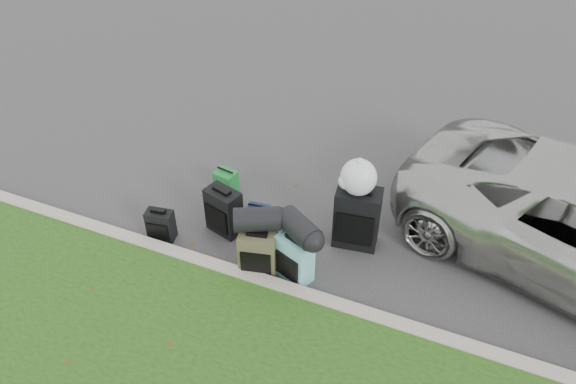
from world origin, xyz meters
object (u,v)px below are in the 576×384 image
at_px(suitcase_large_black_right, 357,218).
at_px(suitcase_teal, 294,259).
at_px(suitcase_small_black, 161,225).
at_px(suitcase_large_black_left, 224,211).
at_px(tote_green, 226,182).
at_px(suitcase_olive, 258,253).
at_px(tote_navy, 258,217).

bearing_deg(suitcase_large_black_right, suitcase_teal, -127.84).
bearing_deg(suitcase_small_black, suitcase_large_black_left, 23.31).
relative_size(suitcase_small_black, tote_green, 1.30).
height_order(suitcase_olive, tote_green, suitcase_olive).
xyz_separation_m(suitcase_large_black_left, suitcase_large_black_right, (1.70, 0.45, 0.10)).
bearing_deg(suitcase_large_black_right, suitcase_small_black, -167.33).
bearing_deg(suitcase_small_black, tote_green, 65.30).
distance_m(suitcase_olive, tote_navy, 0.87).
bearing_deg(suitcase_olive, suitcase_small_black, 164.53).
relative_size(suitcase_small_black, suitcase_large_black_right, 0.51).
xyz_separation_m(suitcase_small_black, suitcase_large_black_right, (2.40, 0.91, 0.21)).
bearing_deg(suitcase_teal, suitcase_small_black, -158.54).
relative_size(suitcase_small_black, suitcase_olive, 0.71).
bearing_deg(suitcase_large_black_left, suitcase_large_black_right, 30.70).
height_order(tote_green, tote_navy, tote_green).
distance_m(suitcase_large_black_right, tote_green, 2.12).
bearing_deg(suitcase_large_black_left, tote_green, 132.45).
height_order(suitcase_teal, tote_green, suitcase_teal).
relative_size(suitcase_large_black_left, tote_navy, 2.14).
bearing_deg(tote_green, suitcase_small_black, -95.21).
bearing_deg(suitcase_small_black, suitcase_teal, -8.97).
relative_size(suitcase_olive, suitcase_large_black_right, 0.73).
distance_m(tote_green, tote_navy, 0.91).
height_order(suitcase_teal, suitcase_large_black_right, suitcase_large_black_right).
bearing_deg(suitcase_large_black_right, tote_navy, -179.72).
relative_size(suitcase_olive, tote_green, 1.84).
height_order(suitcase_large_black_left, suitcase_large_black_right, suitcase_large_black_right).
relative_size(suitcase_large_black_left, tote_green, 1.96).
xyz_separation_m(suitcase_teal, tote_green, (-1.57, 1.19, -0.14)).
xyz_separation_m(suitcase_small_black, tote_green, (0.33, 1.22, -0.05)).
relative_size(suitcase_olive, tote_navy, 2.01).
bearing_deg(suitcase_olive, suitcase_large_black_right, 32.21).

